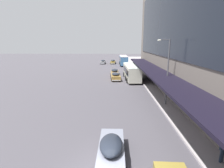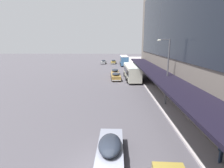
{
  "view_description": "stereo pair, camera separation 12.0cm",
  "coord_description": "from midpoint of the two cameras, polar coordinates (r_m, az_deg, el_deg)",
  "views": [
    {
      "loc": [
        0.58,
        -8.19,
        7.45
      ],
      "look_at": [
        0.32,
        16.76,
        1.62
      ],
      "focal_mm": 28.0,
      "sensor_mm": 36.0,
      "label": 1
    },
    {
      "loc": [
        0.7,
        -8.19,
        7.45
      ],
      "look_at": [
        0.32,
        16.76,
        1.62
      ],
      "focal_mm": 28.0,
      "sensor_mm": 36.0,
      "label": 2
    }
  ],
  "objects": [
    {
      "name": "pedestrian_at_kerb",
      "position": [
        13.35,
        32.53,
        -17.09
      ],
      "size": [
        0.55,
        0.41,
        1.86
      ],
      "color": "#1F2B40",
      "rests_on": "sidewalk_kerb"
    },
    {
      "name": "sedan_trailing_mid",
      "position": [
        11.9,
        -0.3,
        -20.82
      ],
      "size": [
        1.84,
        4.97,
        1.63
      ],
      "color": "gray",
      "rests_on": "ground"
    },
    {
      "name": "sedan_far_back",
      "position": [
        36.4,
        1.33,
        2.59
      ],
      "size": [
        2.15,
        5.09,
        1.55
      ],
      "color": "olive",
      "rests_on": "ground"
    },
    {
      "name": "sedan_second_near",
      "position": [
        65.88,
        0.55,
        7.32
      ],
      "size": [
        2.06,
        5.1,
        1.51
      ],
      "color": "olive",
      "rests_on": "ground"
    },
    {
      "name": "transit_bus_kerbside_rear",
      "position": [
        60.92,
        4.0,
        7.87
      ],
      "size": [
        2.77,
        9.82,
        3.24
      ],
      "color": "teal",
      "rests_on": "ground"
    },
    {
      "name": "sedan_trailing_near",
      "position": [
        41.92,
        1.07,
        3.96
      ],
      "size": [
        1.97,
        4.88,
        1.53
      ],
      "color": "#A07A41",
      "rests_on": "ground"
    },
    {
      "name": "transit_bus_kerbside_front",
      "position": [
        36.63,
        6.55,
        4.16
      ],
      "size": [
        2.97,
        10.75,
        3.09
      ],
      "color": "beige",
      "rests_on": "ground"
    },
    {
      "name": "street_lamp",
      "position": [
        21.54,
        17.54,
        5.04
      ],
      "size": [
        1.5,
        0.28,
        7.81
      ],
      "color": "#4C4C51",
      "rests_on": "sidewalk_kerb"
    },
    {
      "name": "sedan_lead_mid",
      "position": [
        65.34,
        -2.75,
        7.24
      ],
      "size": [
        1.9,
        4.31,
        1.48
      ],
      "color": "gray",
      "rests_on": "ground"
    }
  ]
}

